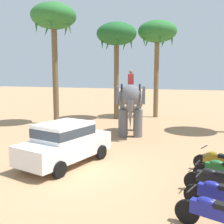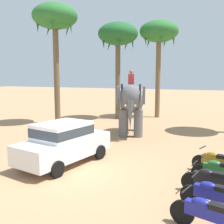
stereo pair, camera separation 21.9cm
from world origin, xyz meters
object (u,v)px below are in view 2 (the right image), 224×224
Objects in this scene: motorcycle_mid_row at (211,181)px; palm_tree_behind_elephant at (55,20)px; palm_tree_left_of_road at (118,36)px; motorcycle_far_in_row at (216,162)px; palm_tree_near_hut at (159,34)px; elephant_with_mahout at (131,102)px; motorcycle_nearest_camera at (207,214)px; motorcycle_second_in_row at (214,195)px; motorcycle_fourth_in_row at (219,171)px; car_sedan_foreground at (64,141)px.

palm_tree_behind_elephant is (-11.05, 8.52, 6.99)m from motorcycle_mid_row.
palm_tree_behind_elephant is 5.13m from palm_tree_left_of_road.
palm_tree_near_hut is (-4.98, 12.44, 6.48)m from motorcycle_far_in_row.
motorcycle_mid_row is at bearing -55.63° from elephant_with_mahout.
palm_tree_near_hut is at bearing 108.80° from motorcycle_mid_row.
motorcycle_nearest_camera is 2.07m from motorcycle_mid_row.
motorcycle_nearest_camera is at bearing -43.79° from palm_tree_behind_elephant.
motorcycle_second_in_row is 16.69m from palm_tree_left_of_road.
motorcycle_far_in_row is at bearing -53.10° from palm_tree_left_of_road.
motorcycle_fourth_in_row is 0.97m from motorcycle_far_in_row.
palm_tree_near_hut reaches higher than car_sedan_foreground.
motorcycle_nearest_camera is at bearing -91.38° from motorcycle_far_in_row.
palm_tree_behind_elephant reaches higher than elephant_with_mahout.
palm_tree_near_hut reaches higher than palm_tree_left_of_road.
palm_tree_behind_elephant reaches higher than motorcycle_nearest_camera.
palm_tree_left_of_road reaches higher than motorcycle_fourth_in_row.
motorcycle_fourth_in_row is 15.26m from palm_tree_behind_elephant.
palm_tree_left_of_road is (-7.74, 14.43, 6.18)m from motorcycle_nearest_camera.
motorcycle_second_in_row is (0.11, 1.06, 0.00)m from motorcycle_nearest_camera.
palm_tree_behind_elephant is 1.11× the size of palm_tree_left_of_road.
car_sedan_foreground is 0.51× the size of palm_tree_behind_elephant.
elephant_with_mahout is at bearing 133.71° from motorcycle_far_in_row.
motorcycle_mid_row is at bearing -37.63° from palm_tree_behind_elephant.
palm_tree_behind_elephant is at bearing -130.68° from palm_tree_left_of_road.
car_sedan_foreground is at bearing -79.65° from palm_tree_left_of_road.
motorcycle_mid_row is 0.21× the size of palm_tree_behind_elephant.
palm_tree_near_hut reaches higher than motorcycle_second_in_row.
motorcycle_second_in_row is 2.94m from motorcycle_far_in_row.
motorcycle_mid_row is at bearing -8.80° from car_sedan_foreground.
palm_tree_left_of_road is (-7.84, 10.44, 6.18)m from motorcycle_far_in_row.
elephant_with_mahout is at bearing 117.89° from motorcycle_nearest_camera.
palm_tree_left_of_road is at bearing 120.41° from motorcycle_second_in_row.
car_sedan_foreground is at bearing -97.18° from elephant_with_mahout.
palm_tree_left_of_road is (3.30, 3.84, -0.81)m from palm_tree_behind_elephant.
elephant_with_mahout is 7.33m from motorcycle_far_in_row.
motorcycle_mid_row is (-0.10, 1.01, 0.00)m from motorcycle_second_in_row.
palm_tree_near_hut is (0.76, 13.50, 6.02)m from car_sedan_foreground.
palm_tree_left_of_road reaches higher than motorcycle_mid_row.
palm_tree_behind_elephant is at bearing 125.25° from car_sedan_foreground.
motorcycle_far_in_row is 0.22× the size of palm_tree_near_hut.
motorcycle_mid_row is at bearing 89.84° from motorcycle_nearest_camera.
car_sedan_foreground reaches higher than motorcycle_nearest_camera.
palm_tree_near_hut reaches higher than elephant_with_mahout.
motorcycle_fourth_in_row is 15.21m from palm_tree_left_of_road.
palm_tree_left_of_road is (-7.75, 12.36, 6.18)m from motorcycle_mid_row.
motorcycle_fourth_in_row is 0.23× the size of palm_tree_left_of_road.
motorcycle_fourth_in_row is at bearing -55.09° from palm_tree_left_of_road.
motorcycle_nearest_camera is 0.20× the size of palm_tree_behind_elephant.
motorcycle_far_in_row is (-0.12, 0.96, 0.00)m from motorcycle_fourth_in_row.
car_sedan_foreground is 14.80m from palm_tree_near_hut.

